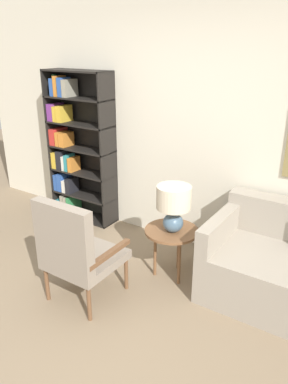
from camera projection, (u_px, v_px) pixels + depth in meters
name	position (u px, v px, depth m)	size (l,w,h in m)	color
ground_plane	(65.00, 350.00, 2.82)	(14.00, 14.00, 0.00)	#847056
wall_back	(197.00, 126.00, 3.88)	(6.40, 0.08, 2.70)	silver
bookshelf	(74.00, 149.00, 4.72)	(0.89, 0.30, 1.87)	black
armchair	(75.00, 249.00, 3.16)	(0.58, 0.60, 0.99)	brown
side_table	(171.00, 235.00, 3.57)	(0.51, 0.51, 0.51)	brown
table_lamp	(174.00, 203.00, 3.41)	(0.32, 0.32, 0.45)	slate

